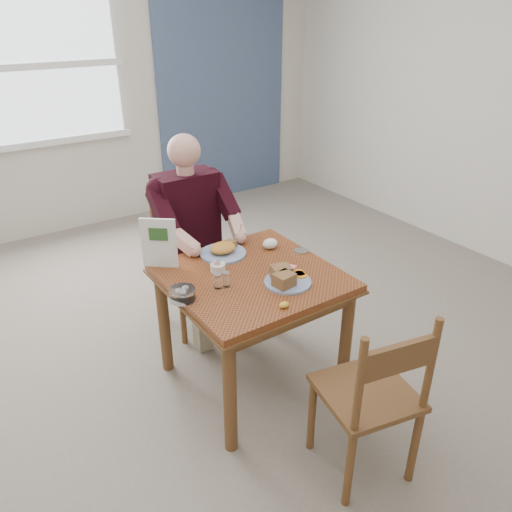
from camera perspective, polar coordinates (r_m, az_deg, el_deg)
floor at (r=3.22m, az=-0.45°, el=-13.80°), size 6.00×6.00×0.00m
wall_back at (r=5.26m, az=-19.88°, el=17.80°), size 5.50×0.00×5.50m
accent_panel at (r=5.86m, az=-3.80°, el=20.03°), size 1.60×0.02×2.80m
lemon_wedge at (r=2.49m, az=3.22°, el=-5.59°), size 0.06×0.04×0.03m
napkin at (r=3.07m, az=1.62°, el=1.43°), size 0.11×0.10×0.06m
metal_dish at (r=3.04m, az=5.16°, el=0.57°), size 0.09×0.09×0.01m
window at (r=5.12m, az=-24.64°, el=19.08°), size 1.72×0.04×1.42m
table at (r=2.85m, az=-0.50°, el=-4.02°), size 0.92×0.92×0.75m
chair_far at (r=3.53m, az=-7.66°, el=-0.69°), size 0.42×0.42×0.95m
chair_near at (r=2.45m, az=13.14°, el=-15.41°), size 0.50×0.50×0.95m
diner at (r=3.32m, az=-7.30°, el=3.80°), size 0.53×0.56×1.39m
near_plate at (r=2.69m, az=3.38°, el=-2.53°), size 0.27×0.26×0.09m
far_plate at (r=3.00m, az=-3.75°, el=0.70°), size 0.34×0.34×0.08m
caddy at (r=2.82m, az=-4.38°, el=-1.30°), size 0.11×0.11×0.06m
shakers at (r=2.65m, az=-3.91°, el=-2.77°), size 0.09×0.05×0.08m
creamer at (r=2.57m, az=-8.41°, el=-4.32°), size 0.16×0.16×0.06m
menu at (r=2.85m, az=-11.03°, el=1.49°), size 0.17×0.14×0.30m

